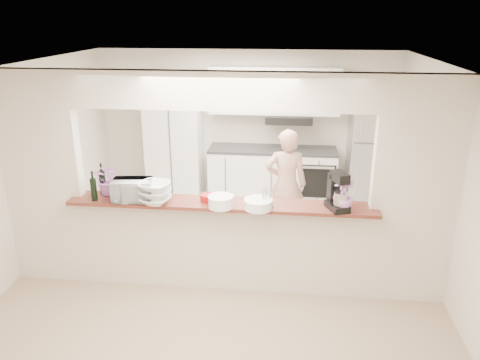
# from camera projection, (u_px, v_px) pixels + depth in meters

# --- Properties ---
(floor) EXTENTS (6.00, 6.00, 0.00)m
(floor) POSITION_uv_depth(u_px,v_px,m) (223.00, 285.00, 5.55)
(floor) COLOR tan
(floor) RESTS_ON ground
(tile_overlay) EXTENTS (5.00, 2.90, 0.01)m
(tile_overlay) POSITION_uv_depth(u_px,v_px,m) (238.00, 229.00, 6.99)
(tile_overlay) COLOR beige
(tile_overlay) RESTS_ON floor
(partition) EXTENTS (5.00, 0.15, 2.50)m
(partition) POSITION_uv_depth(u_px,v_px,m) (221.00, 167.00, 5.05)
(partition) COLOR beige
(partition) RESTS_ON floor
(bar_counter) EXTENTS (3.40, 0.38, 1.09)m
(bar_counter) POSITION_uv_depth(u_px,v_px,m) (222.00, 242.00, 5.35)
(bar_counter) COLOR beige
(bar_counter) RESTS_ON floor
(kitchen_cabinets) EXTENTS (3.15, 0.62, 2.25)m
(kitchen_cabinets) POSITION_uv_depth(u_px,v_px,m) (235.00, 145.00, 7.79)
(kitchen_cabinets) COLOR white
(kitchen_cabinets) RESTS_ON floor
(refrigerator) EXTENTS (0.75, 0.70, 1.70)m
(refrigerator) POSITION_uv_depth(u_px,v_px,m) (372.00, 158.00, 7.53)
(refrigerator) COLOR #B6B5BB
(refrigerator) RESTS_ON floor
(flower_left) EXTENTS (0.38, 0.35, 0.36)m
(flower_left) POSITION_uv_depth(u_px,v_px,m) (109.00, 179.00, 5.30)
(flower_left) COLOR #C367A6
(flower_left) RESTS_ON bar_counter
(wine_bottle_a) EXTENTS (0.07, 0.07, 0.34)m
(wine_bottle_a) POSITION_uv_depth(u_px,v_px,m) (94.00, 189.00, 5.14)
(wine_bottle_a) COLOR black
(wine_bottle_a) RESTS_ON bar_counter
(wine_bottle_b) EXTENTS (0.07, 0.07, 0.36)m
(wine_bottle_b) POSITION_uv_depth(u_px,v_px,m) (102.00, 182.00, 5.34)
(wine_bottle_b) COLOR black
(wine_bottle_b) RESTS_ON bar_counter
(toaster_oven) EXTENTS (0.46, 0.34, 0.24)m
(toaster_oven) POSITION_uv_depth(u_px,v_px,m) (132.00, 190.00, 5.15)
(toaster_oven) COLOR #B0B0B5
(toaster_oven) RESTS_ON bar_counter
(serving_bowls) EXTENTS (0.37, 0.37, 0.24)m
(serving_bowls) POSITION_uv_depth(u_px,v_px,m) (155.00, 193.00, 5.05)
(serving_bowls) COLOR white
(serving_bowls) RESTS_ON bar_counter
(plate_stack_a) EXTENTS (0.28, 0.28, 0.13)m
(plate_stack_a) POSITION_uv_depth(u_px,v_px,m) (221.00, 202.00, 4.98)
(plate_stack_a) COLOR white
(plate_stack_a) RESTS_ON bar_counter
(plate_stack_b) EXTENTS (0.30, 0.30, 0.11)m
(plate_stack_b) POSITION_uv_depth(u_px,v_px,m) (258.00, 204.00, 4.94)
(plate_stack_b) COLOR white
(plate_stack_b) RESTS_ON bar_counter
(red_bowl) EXTENTS (0.17, 0.17, 0.08)m
(red_bowl) POSITION_uv_depth(u_px,v_px,m) (208.00, 198.00, 5.15)
(red_bowl) COLOR maroon
(red_bowl) RESTS_ON bar_counter
(tan_bowl) EXTENTS (0.14, 0.14, 0.07)m
(tan_bowl) POSITION_uv_depth(u_px,v_px,m) (257.00, 200.00, 5.10)
(tan_bowl) COLOR #CBB78F
(tan_bowl) RESTS_ON bar_counter
(utensil_caddy) EXTENTS (0.26, 0.17, 0.23)m
(utensil_caddy) POSITION_uv_depth(u_px,v_px,m) (261.00, 199.00, 4.96)
(utensil_caddy) COLOR silver
(utensil_caddy) RESTS_ON bar_counter
(stand_mixer) EXTENTS (0.27, 0.32, 0.42)m
(stand_mixer) POSITION_uv_depth(u_px,v_px,m) (338.00, 192.00, 4.89)
(stand_mixer) COLOR black
(stand_mixer) RESTS_ON bar_counter
(flower_right) EXTENTS (0.24, 0.24, 0.37)m
(flower_right) POSITION_uv_depth(u_px,v_px,m) (343.00, 194.00, 4.84)
(flower_right) COLOR #AD66BE
(flower_right) RESTS_ON bar_counter
(person) EXTENTS (0.59, 0.40, 1.58)m
(person) POSITION_uv_depth(u_px,v_px,m) (286.00, 185.00, 6.50)
(person) COLOR tan
(person) RESTS_ON floor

